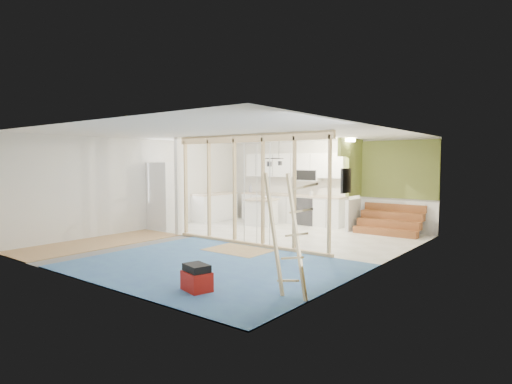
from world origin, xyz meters
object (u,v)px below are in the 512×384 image
Objects in this scene: toolbox at (197,279)px; ladder at (288,235)px; fridge at (167,196)px; island at (262,212)px.

toolbox is 1.55m from ladder.
fridge is at bearing 159.19° from toolbox.
island is 1.95× the size of toolbox.
island is at bearing 142.38° from ladder.
ladder is at bearing -27.44° from fridge.
ladder reaches higher than toolbox.
ladder is (4.46, -5.33, 0.50)m from island.
island is 6.97m from ladder.
toolbox is at bearing -141.29° from ladder.
ladder is (1.23, 0.61, 0.71)m from toolbox.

